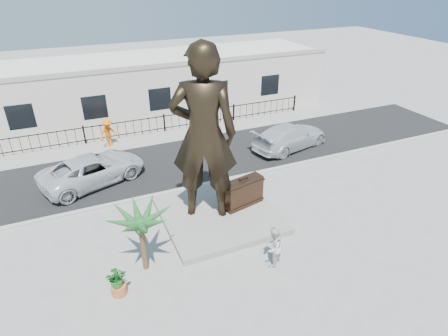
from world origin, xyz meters
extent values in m
plane|color=#9E9991|center=(0.00, 0.00, 0.00)|extent=(100.00, 100.00, 0.00)
cube|color=black|center=(0.00, 8.00, 0.01)|extent=(40.00, 7.00, 0.01)
cube|color=#A5A399|center=(0.00, 4.50, 0.06)|extent=(40.00, 0.25, 0.12)
cube|color=#9E9991|center=(0.00, 12.00, 0.01)|extent=(40.00, 2.50, 0.02)
cube|color=gray|center=(-0.50, 1.50, 0.15)|extent=(5.20, 5.20, 0.30)
cube|color=black|center=(0.00, 12.80, 0.60)|extent=(22.00, 0.10, 1.20)
cube|color=silver|center=(0.00, 17.00, 2.20)|extent=(28.00, 7.00, 4.40)
imported|color=black|center=(-1.04, 1.78, 4.25)|extent=(3.39, 2.89, 7.89)
cube|color=#352216|center=(0.82, 1.56, 1.00)|extent=(2.09, 1.06, 1.41)
imported|color=silver|center=(0.21, -2.34, 0.88)|extent=(1.08, 1.04, 1.76)
imported|color=silver|center=(-5.53, 7.26, 0.80)|extent=(6.20, 4.35, 1.57)
imported|color=silver|center=(6.80, 6.83, 0.80)|extent=(5.85, 3.47, 1.59)
imported|color=orange|center=(-4.05, 11.71, 0.96)|extent=(1.40, 1.18, 1.89)
cylinder|color=#B76330|center=(-5.68, -1.46, 0.20)|extent=(0.56, 0.56, 0.40)
imported|color=#236B25|center=(-5.68, -1.46, 0.81)|extent=(0.83, 0.74, 0.82)
camera|label=1|loc=(-6.09, -12.04, 10.58)|focal=30.00mm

